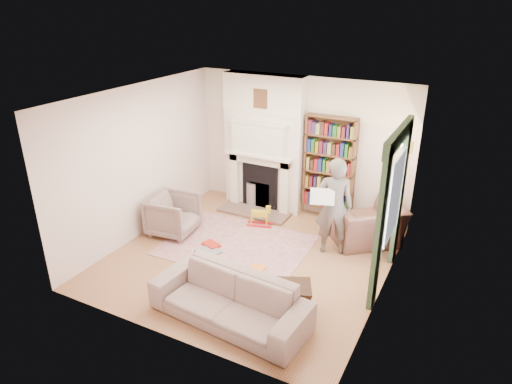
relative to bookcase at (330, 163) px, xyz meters
The scene contains 25 objects.
floor 2.51m from the bookcase, 107.05° to the right, with size 4.50×4.50×0.00m, color #905C39.
ceiling 2.75m from the bookcase, 107.05° to the right, with size 4.50×4.50×0.00m, color white.
wall_back 0.70m from the bookcase, 168.69° to the left, with size 4.50×4.50×0.00m, color white.
wall_front 4.42m from the bookcase, 98.46° to the right, with size 4.50×4.50×0.00m, color white.
wall_left 3.60m from the bookcase, 143.83° to the right, with size 4.50×4.50×0.00m, color white.
wall_right 2.67m from the bookcase, 52.96° to the right, with size 4.50×4.50×0.00m, color white.
fireplace 1.42m from the bookcase, behind, with size 1.70×0.58×2.80m.
bookcase is the anchor object (origin of this frame).
window 2.36m from the bookcase, 47.34° to the right, with size 0.02×0.90×1.30m, color silver.
curtain_left 2.87m from the bookcase, 57.36° to the right, with size 0.07×0.32×2.40m, color #314C33.
curtain_right 1.86m from the bookcase, 33.35° to the right, with size 0.07×0.32×2.40m, color #314C33.
pelmet 2.60m from the bookcase, 48.16° to the right, with size 0.09×1.70×0.24m, color #314C33.
wall_sconce 1.68m from the bookcase, 24.19° to the right, with size 0.20×0.24×0.24m, color gold, non-canonical shape.
rug 2.44m from the bookcase, 119.90° to the right, with size 2.53×1.95×0.01m, color #BBA48D.
armchair_reading 1.42m from the bookcase, 33.73° to the right, with size 1.18×1.03×0.77m, color #542D2C.
armchair_left 3.18m from the bookcase, 140.15° to the right, with size 0.81×0.83×0.76m, color gray.
sofa 3.78m from the bookcase, 91.88° to the right, with size 2.25×0.88×0.66m, color #A29785.
man_reading 1.40m from the bookcase, 67.01° to the right, with size 0.64×0.42×1.76m, color #594E47.
newspaper 1.51m from the bookcase, 75.27° to the right, with size 0.41×0.02×0.28m, color white.
coffee_table 3.35m from the bookcase, 80.93° to the right, with size 0.70×0.45×0.45m, color #361F13, non-canonical shape.
paraffin_heater 1.85m from the bookcase, behind, with size 0.24×0.24×0.55m, color #B8BAC0.
rocking_horse 1.71m from the bookcase, 136.84° to the right, with size 0.50×0.20×0.44m, color gold, non-canonical shape.
board_game 2.92m from the bookcase, 120.58° to the right, with size 0.37×0.37×0.03m, color gold.
game_box_lid 2.79m from the bookcase, 124.57° to the right, with size 0.31×0.20×0.05m, color #B32514.
comic_annuals 2.75m from the bookcase, 101.39° to the right, with size 0.53×0.45×0.02m.
Camera 1 is at (3.25, -6.00, 4.19)m, focal length 32.00 mm.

